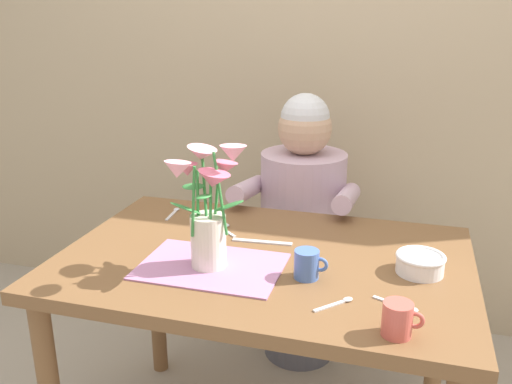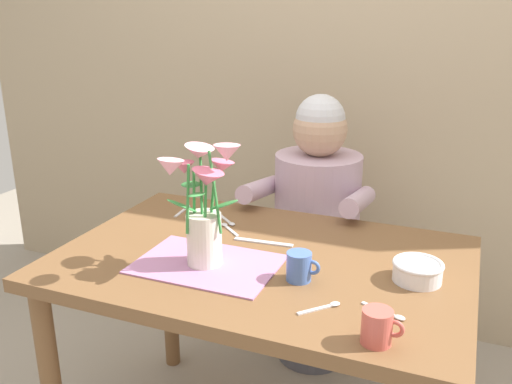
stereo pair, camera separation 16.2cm
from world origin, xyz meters
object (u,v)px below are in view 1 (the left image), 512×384
object	(u,v)px
dinner_knife	(262,242)
flower_vase	(208,208)
ceramic_bowl	(420,263)
coffee_cup	(398,319)
ceramic_mug	(307,264)
seated_person	(302,234)

from	to	relation	value
dinner_knife	flower_vase	bearing A→B (deg)	-118.76
ceramic_bowl	coffee_cup	world-z (taller)	coffee_cup
dinner_knife	coffee_cup	size ratio (longest dim) A/B	2.04
flower_vase	ceramic_mug	distance (m)	0.31
flower_vase	coffee_cup	size ratio (longest dim) A/B	3.89
ceramic_bowl	ceramic_mug	world-z (taller)	ceramic_mug
ceramic_bowl	ceramic_mug	bearing A→B (deg)	-158.60
seated_person	ceramic_mug	world-z (taller)	seated_person
coffee_cup	ceramic_mug	world-z (taller)	same
ceramic_bowl	dinner_knife	xyz separation A→B (m)	(-0.47, 0.08, -0.03)
flower_vase	dinner_knife	xyz separation A→B (m)	(0.10, 0.21, -0.18)
dinner_knife	coffee_cup	bearing A→B (deg)	-48.39
ceramic_mug	seated_person	bearing A→B (deg)	102.25
ceramic_bowl	flower_vase	bearing A→B (deg)	-166.97
flower_vase	ceramic_bowl	size ratio (longest dim) A/B	2.66
dinner_knife	ceramic_mug	bearing A→B (deg)	-51.67
ceramic_mug	dinner_knife	bearing A→B (deg)	132.74
coffee_cup	ceramic_bowl	bearing A→B (deg)	81.89
flower_vase	coffee_cup	world-z (taller)	flower_vase
seated_person	ceramic_bowl	size ratio (longest dim) A/B	8.35
flower_vase	dinner_knife	size ratio (longest dim) A/B	1.90
ceramic_mug	flower_vase	bearing A→B (deg)	-176.56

